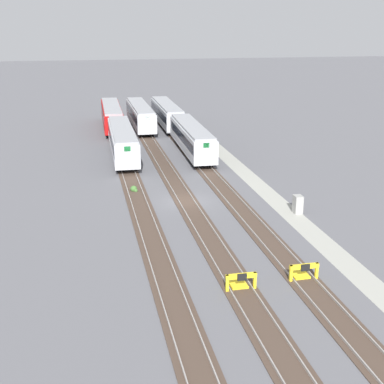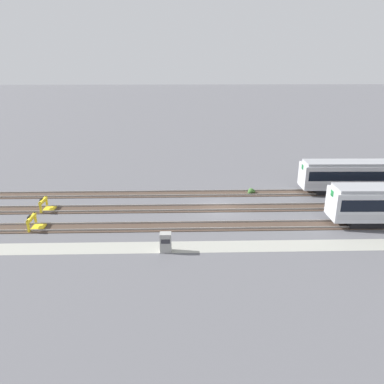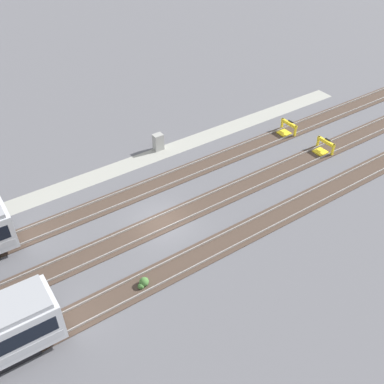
# 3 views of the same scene
# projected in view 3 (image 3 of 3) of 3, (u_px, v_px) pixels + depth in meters

# --- Properties ---
(ground_plane) EXTENTS (400.00, 400.00, 0.00)m
(ground_plane) POSITION_uv_depth(u_px,v_px,m) (162.00, 223.00, 34.31)
(ground_plane) COLOR #5B5B60
(service_walkway) EXTENTS (54.00, 2.00, 0.01)m
(service_walkway) POSITION_uv_depth(u_px,v_px,m) (113.00, 170.00, 39.71)
(service_walkway) COLOR #9E9E93
(service_walkway) RESTS_ON ground
(rail_track_nearest) EXTENTS (90.00, 2.23, 0.21)m
(rail_track_nearest) POSITION_uv_depth(u_px,v_px,m) (135.00, 193.00, 37.13)
(rail_track_nearest) COLOR #47382D
(rail_track_nearest) RESTS_ON ground
(rail_track_near_inner) EXTENTS (90.00, 2.24, 0.21)m
(rail_track_near_inner) POSITION_uv_depth(u_px,v_px,m) (162.00, 222.00, 34.29)
(rail_track_near_inner) COLOR #47382D
(rail_track_near_inner) RESTS_ON ground
(rail_track_middle) EXTENTS (90.00, 2.23, 0.21)m
(rail_track_middle) POSITION_uv_depth(u_px,v_px,m) (195.00, 257.00, 31.44)
(rail_track_middle) COLOR #47382D
(rail_track_middle) RESTS_ON ground
(bumper_stop_nearest_track) EXTENTS (1.36, 2.01, 1.22)m
(bumper_stop_nearest_track) POSITION_uv_depth(u_px,v_px,m) (287.00, 129.00, 44.36)
(bumper_stop_nearest_track) COLOR yellow
(bumper_stop_nearest_track) RESTS_ON ground
(bumper_stop_near_inner_track) EXTENTS (1.35, 2.00, 1.22)m
(bumper_stop_near_inner_track) POSITION_uv_depth(u_px,v_px,m) (323.00, 147.00, 41.72)
(bumper_stop_near_inner_track) COLOR yellow
(bumper_stop_near_inner_track) RESTS_ON ground
(electrical_cabinet) EXTENTS (0.90, 0.73, 1.60)m
(electrical_cabinet) POSITION_uv_depth(u_px,v_px,m) (158.00, 142.00, 41.89)
(electrical_cabinet) COLOR #9E9E99
(electrical_cabinet) RESTS_ON ground
(weed_clump) EXTENTS (0.92, 0.70, 0.64)m
(weed_clump) POSITION_uv_depth(u_px,v_px,m) (144.00, 283.00, 29.42)
(weed_clump) COLOR #427033
(weed_clump) RESTS_ON ground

